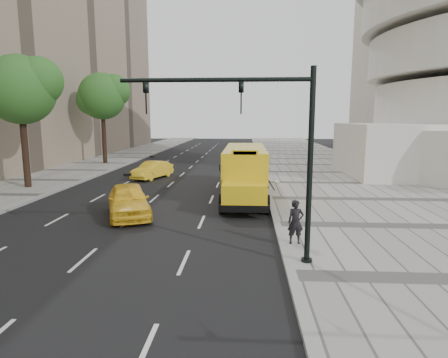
# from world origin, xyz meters

# --- Properties ---
(ground) EXTENTS (140.00, 140.00, 0.00)m
(ground) POSITION_xyz_m (0.00, 0.00, 0.00)
(ground) COLOR black
(ground) RESTS_ON ground
(sidewalk_museum) EXTENTS (12.00, 140.00, 0.15)m
(sidewalk_museum) POSITION_xyz_m (12.00, 0.00, 0.07)
(sidewalk_museum) COLOR gray
(sidewalk_museum) RESTS_ON ground
(curb_museum) EXTENTS (0.30, 140.00, 0.15)m
(curb_museum) POSITION_xyz_m (6.00, 0.00, 0.07)
(curb_museum) COLOR gray
(curb_museum) RESTS_ON ground
(curb_far) EXTENTS (0.30, 140.00, 0.15)m
(curb_far) POSITION_xyz_m (-8.00, 0.00, 0.07)
(curb_far) COLOR gray
(curb_far) RESTS_ON ground
(tree_b) EXTENTS (5.14, 4.57, 9.00)m
(tree_b) POSITION_xyz_m (-10.41, 2.65, 6.75)
(tree_b) COLOR black
(tree_b) RESTS_ON ground
(tree_c) EXTENTS (5.42, 4.82, 9.53)m
(tree_c) POSITION_xyz_m (-10.41, 16.97, 7.15)
(tree_c) COLOR black
(tree_c) RESTS_ON ground
(school_bus) EXTENTS (2.96, 11.56, 3.19)m
(school_bus) POSITION_xyz_m (4.50, 1.59, 1.76)
(school_bus) COLOR gold
(school_bus) RESTS_ON ground
(taxi_near) EXTENTS (3.50, 5.13, 1.62)m
(taxi_near) POSITION_xyz_m (-1.24, -4.15, 0.81)
(taxi_near) COLOR yellow
(taxi_near) RESTS_ON ground
(taxi_far) EXTENTS (2.81, 4.44, 1.38)m
(taxi_far) POSITION_xyz_m (-3.03, 7.70, 0.69)
(taxi_far) COLOR yellow
(taxi_far) RESTS_ON ground
(pedestrian) EXTENTS (0.65, 0.46, 1.67)m
(pedestrian) POSITION_xyz_m (6.45, -8.26, 0.98)
(pedestrian) COLOR black
(pedestrian) RESTS_ON sidewalk_museum
(traffic_signal) EXTENTS (6.18, 0.36, 6.40)m
(traffic_signal) POSITION_xyz_m (5.19, -10.07, 4.09)
(traffic_signal) COLOR black
(traffic_signal) RESTS_ON ground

